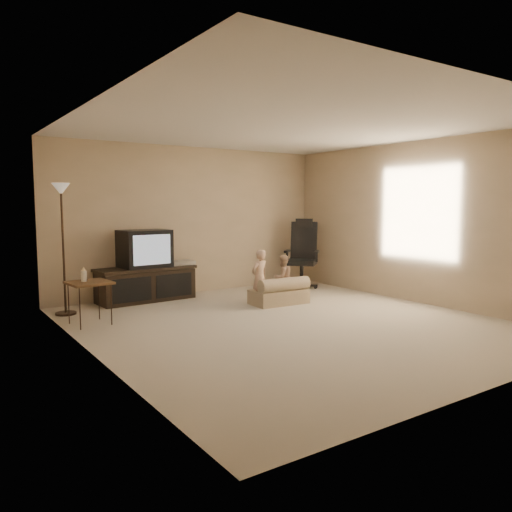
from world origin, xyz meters
The scene contains 9 objects.
floor centered at (0.00, 0.00, 0.00)m, with size 5.50×5.50×0.00m, color #BBB195.
room_shell centered at (0.00, 0.00, 1.52)m, with size 5.50×5.50×5.50m.
tv_stand centered at (-0.95, 2.49, 0.47)m, with size 1.61×0.68×1.13m.
office_chair centered at (1.89, 2.06, 0.45)m, with size 0.82×0.82×1.26m.
side_table centered at (-2.16, 1.39, 0.54)m, with size 0.54×0.54×0.75m.
floor_lamp centered at (-2.27, 2.16, 1.33)m, with size 0.28×0.28×1.82m.
child_sofa centered at (0.64, 1.06, 0.17)m, with size 0.88×0.52×0.42m.
toddler_left centered at (0.34, 1.19, 0.42)m, with size 0.31×0.23×0.85m, color tan.
toddler_right centered at (0.88, 1.32, 0.36)m, with size 0.35×0.19×0.72m, color tan.
Camera 1 is at (-3.90, -4.98, 1.54)m, focal length 35.00 mm.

